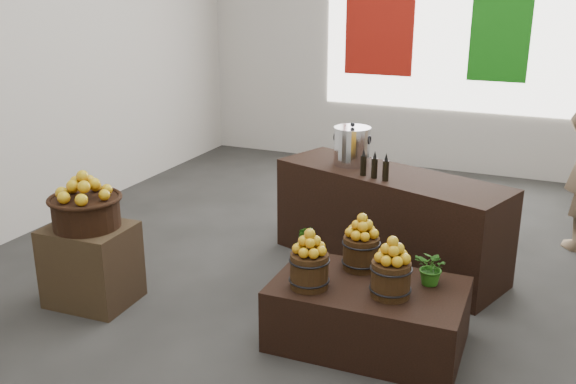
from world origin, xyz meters
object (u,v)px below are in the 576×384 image
at_px(stock_pot_left, 352,147).
at_px(display_table, 368,314).
at_px(wicker_basket, 86,213).
at_px(counter, 388,220).
at_px(crate, 92,264).

bearing_deg(stock_pot_left, display_table, -67.13).
bearing_deg(wicker_basket, counter, 39.77).
distance_m(wicker_basket, display_table, 2.19).
xyz_separation_m(wicker_basket, counter, (1.89, 1.58, -0.31)).
height_order(wicker_basket, counter, wicker_basket).
height_order(crate, display_table, crate).
bearing_deg(counter, crate, -120.99).
relative_size(wicker_basket, stock_pot_left, 1.57).
relative_size(crate, wicker_basket, 1.25).
xyz_separation_m(crate, counter, (1.89, 1.58, 0.11)).
distance_m(counter, stock_pot_left, 0.71).
xyz_separation_m(display_table, counter, (-0.22, 1.32, 0.20)).
relative_size(counter, stock_pot_left, 6.47).
distance_m(crate, stock_pot_left, 2.38).
xyz_separation_m(wicker_basket, stock_pot_left, (1.50, 1.71, 0.26)).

